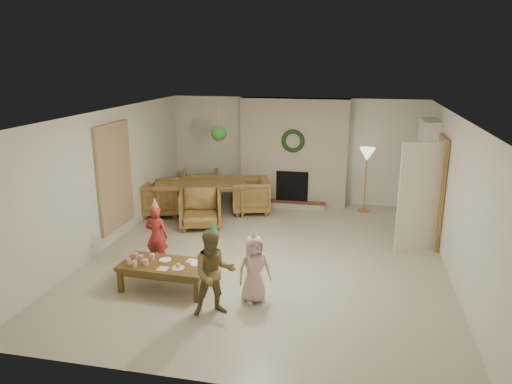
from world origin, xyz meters
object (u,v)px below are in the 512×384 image
(dining_chair_far, at_px, (201,187))
(child_plaid, at_px, (214,273))
(dining_chair_right, at_px, (250,195))
(child_pink, at_px, (254,269))
(dining_chair_near, at_px, (200,209))
(coffee_table_top, at_px, (165,265))
(dining_chair_left, at_px, (161,198))
(child_red, at_px, (157,236))
(dining_table, at_px, (201,198))

(dining_chair_far, height_order, child_plaid, child_plaid)
(dining_chair_right, height_order, child_pink, child_pink)
(dining_chair_near, distance_m, child_plaid, 3.56)
(coffee_table_top, relative_size, child_plaid, 1.11)
(coffee_table_top, bearing_deg, dining_chair_left, 116.17)
(dining_chair_right, relative_size, child_red, 0.81)
(coffee_table_top, height_order, child_plaid, child_plaid)
(dining_chair_left, xyz_separation_m, coffee_table_top, (1.47, -3.33, -0.01))
(dining_chair_near, relative_size, dining_chair_far, 1.00)
(dining_table, height_order, dining_chair_right, dining_chair_right)
(dining_chair_left, relative_size, dining_chair_right, 1.00)
(child_plaid, bearing_deg, child_red, 111.90)
(dining_table, xyz_separation_m, dining_chair_right, (1.05, 0.33, 0.04))
(dining_chair_near, distance_m, child_red, 2.01)
(child_plaid, distance_m, child_pink, 0.65)
(dining_chair_left, xyz_separation_m, child_red, (1.02, -2.58, 0.14))
(dining_chair_near, relative_size, dining_chair_right, 1.00)
(dining_chair_far, bearing_deg, dining_table, 90.00)
(dining_chair_near, height_order, dining_chair_far, same)
(dining_table, relative_size, child_pink, 2.02)
(coffee_table_top, distance_m, child_pink, 1.40)
(dining_chair_near, bearing_deg, dining_table, 90.00)
(child_red, relative_size, child_pink, 1.06)
(dining_chair_far, distance_m, coffee_table_top, 4.53)
(dining_chair_right, bearing_deg, coffee_table_top, -23.75)
(dining_chair_left, xyz_separation_m, child_plaid, (2.41, -3.88, 0.21))
(dining_chair_near, distance_m, dining_chair_left, 1.25)
(child_pink, bearing_deg, dining_chair_left, 97.59)
(coffee_table_top, bearing_deg, child_red, 123.41)
(dining_chair_right, distance_m, child_pink, 4.14)
(child_red, height_order, child_plaid, child_plaid)
(dining_chair_near, bearing_deg, dining_chair_far, 90.00)
(coffee_table_top, bearing_deg, dining_chair_right, 86.18)
(coffee_table_top, bearing_deg, dining_chair_near, 99.82)
(dining_table, distance_m, dining_chair_near, 0.88)
(coffee_table_top, height_order, child_red, child_red)
(dining_chair_near, relative_size, dining_chair_left, 1.00)
(dining_chair_right, bearing_deg, child_pink, -4.07)
(dining_chair_right, bearing_deg, dining_chair_far, -128.66)
(dining_table, relative_size, dining_chair_near, 2.34)
(dining_chair_right, xyz_separation_m, child_red, (-0.87, -3.18, 0.14))
(child_pink, bearing_deg, dining_chair_near, 89.30)
(dining_table, xyz_separation_m, dining_chair_far, (-0.27, 0.84, 0.04))
(child_plaid, bearing_deg, child_pink, 20.55)
(dining_chair_left, height_order, coffee_table_top, dining_chair_left)
(dining_chair_right, relative_size, child_pink, 0.86)
(dining_chair_right, xyz_separation_m, coffee_table_top, (-0.42, -3.93, -0.01))
(dining_table, bearing_deg, dining_chair_right, 0.00)
(child_pink, bearing_deg, child_red, 123.11)
(dining_chair_near, height_order, child_plaid, child_plaid)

